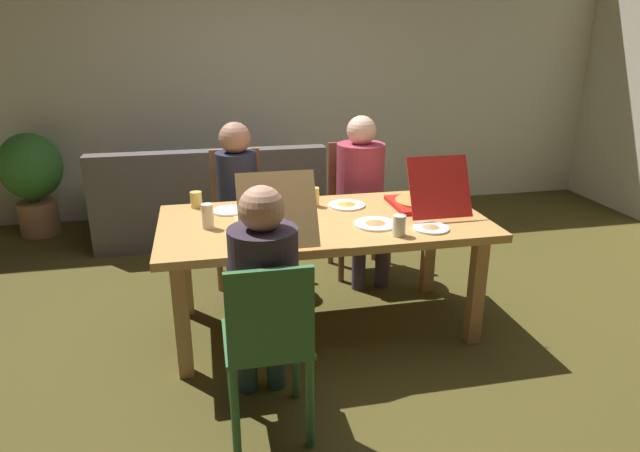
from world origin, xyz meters
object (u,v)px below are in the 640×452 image
object	(u,v)px
person_2	(263,287)
chair_1	(238,210)
plate_1	(375,223)
plate_2	(431,228)
dining_table	(323,232)
pizza_box_0	(424,200)
drinking_glass_1	(315,197)
potted_plant	(32,176)
couch	(211,204)
drinking_glass_3	(399,226)
chair_0	(356,203)
chair_2	(268,342)
person_1	(238,192)
drinking_glass_0	(196,200)
plate_0	(347,205)
person_0	(362,184)
plate_3	(229,211)
drinking_glass_2	(208,216)
pizza_box_1	(273,223)

from	to	relation	value
person_2	chair_1	bearing A→B (deg)	90.00
plate_1	plate_2	size ratio (longest dim) A/B	1.21
dining_table	pizza_box_0	bearing A→B (deg)	7.18
plate_1	drinking_glass_1	distance (m)	0.52
drinking_glass_1	potted_plant	bearing A→B (deg)	138.51
chair_1	drinking_glass_1	distance (m)	0.85
couch	drinking_glass_3	bearing A→B (deg)	-66.02
chair_0	chair_2	distance (m)	2.06
dining_table	chair_0	world-z (taller)	chair_0
person_1	drinking_glass_0	xyz separation A→B (m)	(-0.29, -0.38, 0.07)
potted_plant	chair_1	bearing A→B (deg)	-36.47
dining_table	drinking_glass_3	xyz separation A→B (m)	(0.35, -0.36, 0.14)
plate_0	plate_1	distance (m)	0.40
chair_2	drinking_glass_1	bearing A→B (deg)	69.40
chair_1	chair_2	distance (m)	1.88
person_1	plate_0	distance (m)	0.86
person_0	plate_1	bearing A→B (deg)	-101.43
chair_2	plate_2	size ratio (longest dim) A/B	4.33
plate_0	plate_2	distance (m)	0.64
chair_0	chair_2	world-z (taller)	chair_0
plate_3	drinking_glass_2	size ratio (longest dim) A/B	1.48
person_0	couch	size ratio (longest dim) A/B	0.61
chair_1	drinking_glass_0	distance (m)	0.66
pizza_box_0	pizza_box_1	distance (m)	1.03
drinking_glass_2	couch	bearing A→B (deg)	88.80
chair_1	pizza_box_0	size ratio (longest dim) A/B	1.79
chair_2	chair_0	bearing A→B (deg)	63.61
person_2	pizza_box_1	world-z (taller)	person_2
plate_2	plate_1	bearing A→B (deg)	154.87
chair_2	drinking_glass_1	xyz separation A→B (m)	(0.46, 1.22, 0.29)
person_2	drinking_glass_1	distance (m)	1.17
plate_3	drinking_glass_0	size ratio (longest dim) A/B	2.08
chair_2	person_0	bearing A→B (deg)	61.72
person_2	plate_1	bearing A→B (deg)	41.16
chair_1	pizza_box_1	bearing A→B (deg)	-83.31
drinking_glass_2	plate_3	bearing A→B (deg)	65.10
pizza_box_0	plate_2	world-z (taller)	pizza_box_0
couch	chair_2	bearing A→B (deg)	-86.23
drinking_glass_2	couch	xyz separation A→B (m)	(0.04, 1.88, -0.50)
plate_0	plate_3	world-z (taller)	plate_0
dining_table	pizza_box_1	xyz separation A→B (m)	(-0.33, -0.16, 0.14)
couch	person_0	bearing A→B (deg)	-45.14
chair_0	plate_2	distance (m)	1.22
drinking_glass_2	potted_plant	distance (m)	2.73
chair_1	plate_2	size ratio (longest dim) A/B	4.64
pizza_box_1	drinking_glass_1	world-z (taller)	pizza_box_1
chair_1	potted_plant	world-z (taller)	chair_1
person_2	plate_1	xyz separation A→B (m)	(0.73, 0.64, 0.03)
plate_1	couch	world-z (taller)	couch
drinking_glass_2	plate_1	bearing A→B (deg)	-8.77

